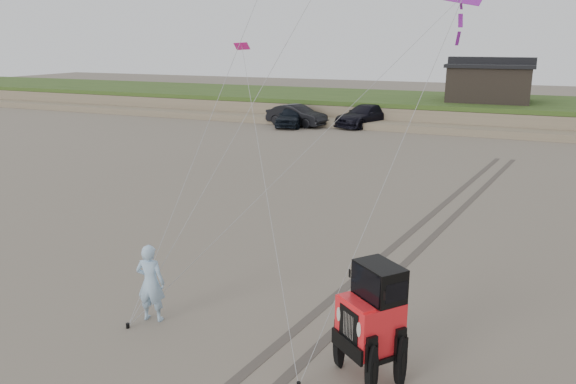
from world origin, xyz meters
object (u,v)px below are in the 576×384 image
man (151,283)px  cabin (490,81)px  truck_a (292,116)px  truck_b (297,115)px  truck_c (366,115)px  jeep (370,334)px

man → cabin: bearing=-108.2°
cabin → truck_a: size_ratio=1.43×
truck_a → truck_b: truck_b is taller
truck_b → truck_a: bearing=166.3°
truck_c → man: (3.62, -31.63, 0.12)m
cabin → man: size_ratio=3.42×
truck_a → cabin: bearing=20.9°
cabin → man: 37.35m
truck_a → truck_b: 0.48m
truck_c → cabin: bearing=57.0°
cabin → man: bearing=-97.2°
truck_a → jeep: 32.80m
truck_a → jeep: (14.03, -29.65, 0.16)m
cabin → truck_a: 15.63m
truck_b → truck_c: truck_c is taller
cabin → man: cabin is taller
cabin → jeep: (0.59, -37.23, -2.31)m
cabin → truck_c: size_ratio=1.13×
jeep → man: (-5.26, 0.25, 0.01)m
jeep → cabin: bearing=130.0°
cabin → truck_a: cabin is taller
truck_a → truck_c: bearing=15.0°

